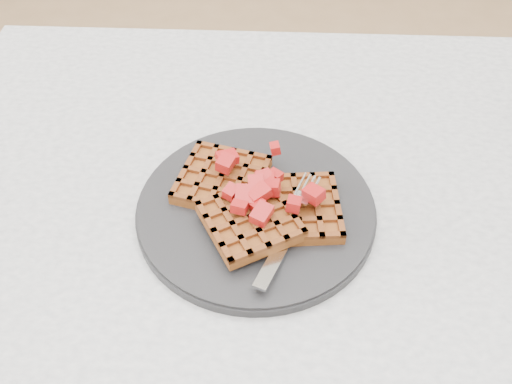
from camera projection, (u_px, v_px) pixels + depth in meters
table at (346, 254)px, 0.82m from camera, size 1.20×0.80×0.75m
plate at (256, 209)px, 0.71m from camera, size 0.30×0.30×0.02m
waffles at (256, 201)px, 0.70m from camera, size 0.22×0.21×0.03m
strawberry_pile at (256, 184)px, 0.68m from camera, size 0.15×0.15×0.02m
fork at (291, 227)px, 0.67m from camera, size 0.09×0.18×0.02m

